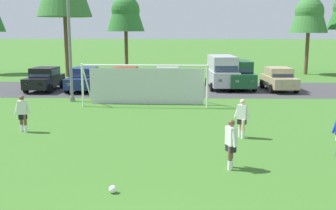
# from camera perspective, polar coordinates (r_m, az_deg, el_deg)

# --- Properties ---
(ground_plane) EXTENTS (400.00, 400.00, 0.00)m
(ground_plane) POSITION_cam_1_polar(r_m,az_deg,el_deg) (21.71, -1.15, -1.16)
(ground_plane) COLOR #3D7028
(parking_lot_strip) EXTENTS (52.00, 8.40, 0.01)m
(parking_lot_strip) POSITION_cam_1_polar(r_m,az_deg,el_deg) (30.60, -0.43, 2.29)
(parking_lot_strip) COLOR #3D3D3F
(parking_lot_strip) RESTS_ON ground
(soccer_ball) EXTENTS (0.22, 0.22, 0.22)m
(soccer_ball) POSITION_cam_1_polar(r_m,az_deg,el_deg) (11.32, -7.92, -11.85)
(soccer_ball) COLOR white
(soccer_ball) RESTS_ON ground
(soccer_goal) EXTENTS (7.49, 2.24, 2.57)m
(soccer_goal) POSITION_cam_1_polar(r_m,az_deg,el_deg) (24.00, -3.18, 3.09)
(soccer_goal) COLOR white
(soccer_goal) RESTS_ON ground
(player_striker_near) EXTENTS (0.37, 0.74, 1.64)m
(player_striker_near) POSITION_cam_1_polar(r_m,az_deg,el_deg) (13.01, 9.00, -5.57)
(player_striker_near) COLOR brown
(player_striker_near) RESTS_ON ground
(player_midfield_center) EXTENTS (0.65, 0.49, 1.64)m
(player_midfield_center) POSITION_cam_1_polar(r_m,az_deg,el_deg) (16.84, 10.54, -1.91)
(player_midfield_center) COLOR beige
(player_midfield_center) RESTS_ON ground
(player_winger_left) EXTENTS (0.75, 0.29, 1.64)m
(player_winger_left) POSITION_cam_1_polar(r_m,az_deg,el_deg) (18.65, -20.08, -1.17)
(player_winger_left) COLOR brown
(player_winger_left) RESTS_ON ground
(parked_car_slot_far_left) EXTENTS (2.18, 4.28, 1.72)m
(parked_car_slot_far_left) POSITION_cam_1_polar(r_m,az_deg,el_deg) (31.20, -17.26, 3.59)
(parked_car_slot_far_left) COLOR black
(parked_car_slot_far_left) RESTS_ON ground
(parked_car_slot_left) EXTENTS (2.21, 4.29, 1.72)m
(parked_car_slot_left) POSITION_cam_1_polar(r_m,az_deg,el_deg) (30.35, -11.93, 3.65)
(parked_car_slot_left) COLOR navy
(parked_car_slot_left) RESTS_ON ground
(parked_car_slot_center_left) EXTENTS (2.23, 4.30, 1.72)m
(parked_car_slot_center_left) POSITION_cam_1_polar(r_m,az_deg,el_deg) (30.37, -6.15, 3.82)
(parked_car_slot_center_left) COLOR red
(parked_car_slot_center_left) RESTS_ON ground
(parked_car_slot_center) EXTENTS (2.16, 4.27, 1.72)m
(parked_car_slot_center) POSITION_cam_1_polar(r_m,az_deg,el_deg) (30.87, -0.01, 3.99)
(parked_car_slot_center) COLOR silver
(parked_car_slot_center) RESTS_ON ground
(parked_car_slot_center_right) EXTENTS (2.37, 4.89, 2.52)m
(parked_car_slot_center_right) POSITION_cam_1_polar(r_m,az_deg,el_deg) (31.20, 7.77, 4.83)
(parked_car_slot_center_right) COLOR #B2B2BC
(parked_car_slot_center_right) RESTS_ON ground
(parked_car_slot_right) EXTENTS (2.27, 4.67, 2.16)m
(parked_car_slot_right) POSITION_cam_1_polar(r_m,az_deg,el_deg) (31.15, 10.02, 4.33)
(parked_car_slot_right) COLOR #194C2D
(parked_car_slot_right) RESTS_ON ground
(parked_car_slot_far_right) EXTENTS (2.19, 4.28, 1.72)m
(parked_car_slot_far_right) POSITION_cam_1_polar(r_m,az_deg,el_deg) (30.96, 15.58, 3.62)
(parked_car_slot_far_right) COLOR tan
(parked_car_slot_far_right) RESTS_ON ground
(tree_center_back) EXTENTS (3.92, 3.92, 10.47)m
(tree_center_back) POSITION_cam_1_polar(r_m,az_deg,el_deg) (42.52, -6.11, 14.26)
(tree_center_back) COLOR brown
(tree_center_back) RESTS_ON ground
(tree_mid_right) EXTENTS (3.79, 3.79, 10.10)m
(tree_mid_right) POSITION_cam_1_polar(r_m,az_deg,el_deg) (43.39, 19.64, 13.32)
(tree_mid_right) COLOR brown
(tree_mid_right) RESTS_ON ground
(street_lamp) EXTENTS (2.00, 0.32, 6.80)m
(street_lamp) POSITION_cam_1_polar(r_m,az_deg,el_deg) (25.62, -13.46, 8.32)
(street_lamp) COLOR slate
(street_lamp) RESTS_ON ground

